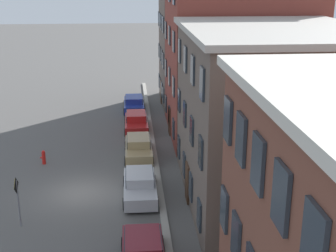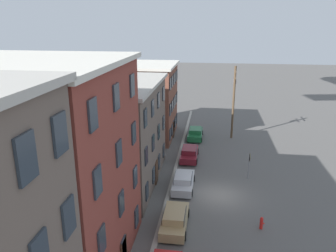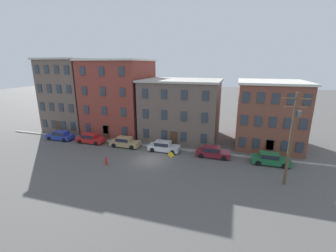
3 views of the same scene
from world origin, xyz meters
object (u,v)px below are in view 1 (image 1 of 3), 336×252
(caution_sign, at_px, (17,194))
(car_maroon, at_px, (143,252))
(car_tan, at_px, (139,147))
(car_blue, at_px, (134,103))
(car_red, at_px, (136,121))
(car_silver, at_px, (140,184))
(fire_hydrant, at_px, (44,157))

(caution_sign, bearing_deg, car_maroon, 56.53)
(car_tan, height_order, caution_sign, caution_sign)
(car_blue, bearing_deg, car_red, 1.20)
(car_silver, height_order, car_maroon, same)
(fire_hydrant, bearing_deg, caution_sign, 1.40)
(car_blue, distance_m, fire_hydrant, 13.79)
(fire_hydrant, bearing_deg, car_maroon, 27.15)
(car_red, height_order, caution_sign, caution_sign)
(car_red, xyz_separation_m, caution_sign, (14.90, -6.11, 1.02))
(car_silver, relative_size, caution_sign, 1.65)
(car_tan, bearing_deg, car_red, -179.56)
(car_red, distance_m, car_maroon, 18.90)
(car_blue, bearing_deg, car_tan, 0.81)
(car_tan, xyz_separation_m, car_silver, (6.12, -0.06, 0.00))
(car_silver, height_order, caution_sign, caution_sign)
(car_blue, height_order, caution_sign, caution_sign)
(car_maroon, xyz_separation_m, caution_sign, (-4.01, -6.06, 1.02))
(car_silver, xyz_separation_m, fire_hydrant, (-5.35, -6.29, -0.27))
(car_red, xyz_separation_m, car_tan, (5.93, 0.05, 0.00))
(car_tan, bearing_deg, caution_sign, -34.46)
(car_silver, bearing_deg, fire_hydrant, -130.40)
(car_tan, distance_m, car_maroon, 12.97)
(car_red, distance_m, caution_sign, 16.13)
(car_tan, bearing_deg, fire_hydrant, -83.14)
(fire_hydrant, bearing_deg, car_tan, 96.86)
(car_red, distance_m, car_silver, 12.05)
(car_red, distance_m, fire_hydrant, 9.20)
(car_maroon, height_order, caution_sign, caution_sign)
(car_maroon, relative_size, fire_hydrant, 4.58)
(car_tan, height_order, car_maroon, same)
(car_silver, bearing_deg, car_maroon, -0.24)
(car_blue, bearing_deg, car_silver, 0.32)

